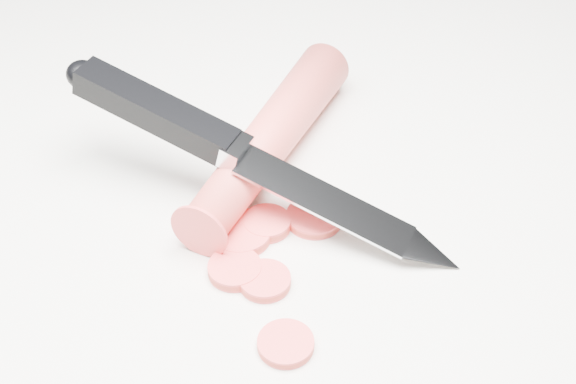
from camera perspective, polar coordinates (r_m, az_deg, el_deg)
ground at (r=0.49m, az=-4.86°, el=-1.90°), size 2.40×2.40×0.00m
carrot at (r=0.52m, az=-1.28°, el=3.85°), size 0.18×0.13×0.03m
carrot_slice_0 at (r=0.48m, az=-1.51°, el=-2.25°), size 0.03×0.03×0.01m
carrot_slice_1 at (r=0.43m, az=-0.16°, el=-10.74°), size 0.03×0.03×0.01m
carrot_slice_2 at (r=0.48m, az=-3.43°, el=-2.94°), size 0.04×0.04×0.01m
carrot_slice_3 at (r=0.45m, az=-1.65°, el=-6.33°), size 0.03×0.03×0.01m
carrot_slice_4 at (r=0.49m, az=1.88°, el=-1.81°), size 0.03×0.03×0.01m
carrot_slice_5 at (r=0.46m, az=-3.81°, el=-5.49°), size 0.03×0.03×0.01m
kitchen_knife at (r=0.48m, az=-2.19°, el=2.44°), size 0.16×0.24×0.07m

